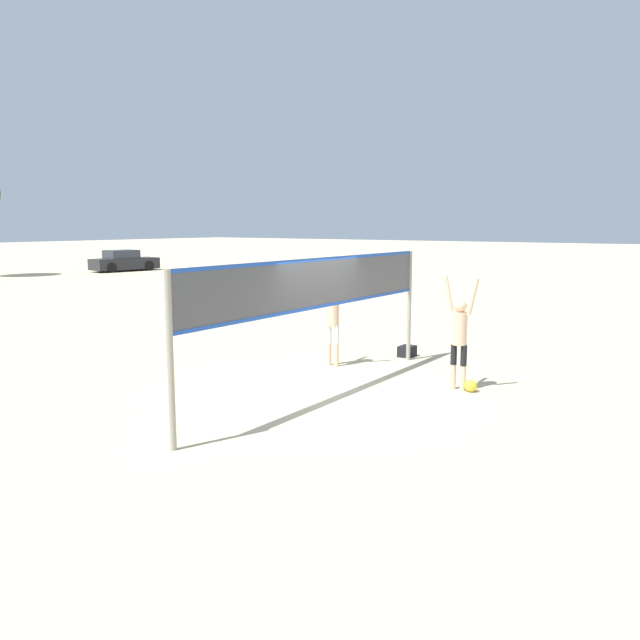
{
  "coord_description": "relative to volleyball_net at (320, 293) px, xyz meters",
  "views": [
    {
      "loc": [
        -9.22,
        -6.47,
        3.13
      ],
      "look_at": [
        0.0,
        0.0,
        1.39
      ],
      "focal_mm": 35.0,
      "sensor_mm": 36.0,
      "label": 1
    }
  ],
  "objects": [
    {
      "name": "ground_plane",
      "position": [
        0.0,
        0.0,
        -1.89
      ],
      "size": [
        200.0,
        200.0,
        0.0
      ],
      "primitive_type": "plane",
      "color": "beige"
    },
    {
      "name": "volleyball_net",
      "position": [
        0.0,
        0.0,
        0.0
      ],
      "size": [
        7.24,
        0.1,
        2.53
      ],
      "color": "gray",
      "rests_on": "ground_plane"
    },
    {
      "name": "player_spiker",
      "position": [
        1.74,
        -1.99,
        -0.75
      ],
      "size": [
        0.28,
        0.71,
        2.16
      ],
      "rotation": [
        0.0,
        0.0,
        1.57
      ],
      "color": "beige",
      "rests_on": "ground_plane"
    },
    {
      "name": "player_blocker",
      "position": [
        2.06,
        1.1,
        -0.69
      ],
      "size": [
        0.28,
        0.72,
        2.25
      ],
      "rotation": [
        0.0,
        0.0,
        -1.57
      ],
      "color": "beige",
      "rests_on": "ground_plane"
    },
    {
      "name": "volleyball",
      "position": [
        1.74,
        -2.25,
        -1.77
      ],
      "size": [
        0.24,
        0.24,
        0.24
      ],
      "color": "yellow",
      "rests_on": "ground_plane"
    },
    {
      "name": "gear_bag",
      "position": [
        3.89,
        0.19,
        -1.76
      ],
      "size": [
        0.42,
        0.32,
        0.26
      ],
      "color": "black",
      "rests_on": "ground_plane"
    },
    {
      "name": "parked_car_near",
      "position": [
        17.59,
        28.47,
        -1.25
      ],
      "size": [
        4.6,
        2.42,
        1.42
      ],
      "rotation": [
        0.0,
        0.0,
        -0.17
      ],
      "color": "#232328",
      "rests_on": "ground_plane"
    }
  ]
}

